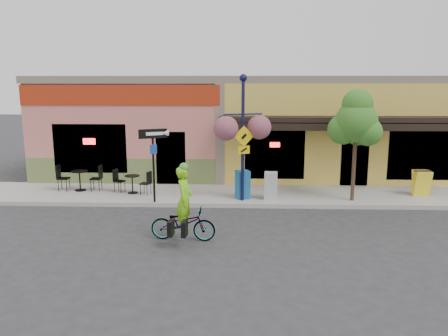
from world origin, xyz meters
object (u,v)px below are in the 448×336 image
at_px(building, 244,124).
at_px(cyclist_rider, 185,208).
at_px(bicycle, 183,224).
at_px(lamp_post, 243,139).
at_px(newspaper_box_blue, 243,185).
at_px(newspaper_box_grey, 271,186).
at_px(street_tree, 355,145).
at_px(one_way_sign, 154,166).

relative_size(building, cyclist_rider, 10.16).
bearing_deg(bicycle, cyclist_rider, -85.08).
xyz_separation_m(lamp_post, newspaper_box_blue, (0.01, 0.27, -1.69)).
xyz_separation_m(lamp_post, newspaper_box_grey, (1.01, 0.20, -1.71)).
relative_size(newspaper_box_grey, street_tree, 0.25).
relative_size(lamp_post, one_way_sign, 1.72).
relative_size(bicycle, newspaper_box_grey, 1.82).
xyz_separation_m(cyclist_rider, newspaper_box_grey, (2.60, 3.82, -0.26)).
xyz_separation_m(building, lamp_post, (-0.11, -6.52, 0.09)).
height_order(building, newspaper_box_grey, building).
xyz_separation_m(one_way_sign, newspaper_box_blue, (3.07, 0.59, -0.77)).
bearing_deg(lamp_post, newspaper_box_grey, -8.19).
xyz_separation_m(bicycle, newspaper_box_grey, (2.65, 3.82, 0.17)).
relative_size(bicycle, cyclist_rider, 0.99).
xyz_separation_m(building, bicycle, (-1.74, -10.15, -1.78)).
distance_m(building, street_tree, 7.41).
height_order(cyclist_rider, newspaper_box_blue, cyclist_rider).
bearing_deg(bicycle, building, -4.81).
height_order(newspaper_box_blue, street_tree, street_tree).
relative_size(newspaper_box_blue, newspaper_box_grey, 1.04).
bearing_deg(building, street_tree, -59.38).
bearing_deg(street_tree, newspaper_box_grey, 178.81).
height_order(bicycle, street_tree, street_tree).
relative_size(lamp_post, street_tree, 1.12).
relative_size(building, one_way_sign, 7.12).
distance_m(bicycle, one_way_sign, 3.72).
height_order(building, street_tree, building).
relative_size(cyclist_rider, newspaper_box_grey, 1.84).
height_order(building, bicycle, building).
distance_m(bicycle, street_tree, 6.88).
distance_m(lamp_post, newspaper_box_blue, 1.71).
height_order(lamp_post, newspaper_box_grey, lamp_post).
xyz_separation_m(one_way_sign, newspaper_box_grey, (4.07, 0.53, -0.79)).
relative_size(bicycle, newspaper_box_blue, 1.75).
distance_m(bicycle, cyclist_rider, 0.43).
xyz_separation_m(building, one_way_sign, (-3.16, -6.85, -0.82)).
bearing_deg(cyclist_rider, street_tree, -50.52).
relative_size(cyclist_rider, one_way_sign, 0.70).
xyz_separation_m(bicycle, newspaper_box_blue, (1.65, 3.89, 0.19)).
bearing_deg(newspaper_box_blue, cyclist_rider, -131.88).
bearing_deg(street_tree, lamp_post, -177.91).
bearing_deg(street_tree, cyclist_rider, -145.44).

